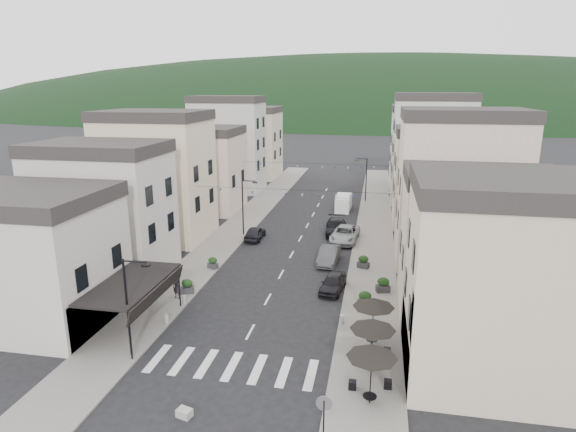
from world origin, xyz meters
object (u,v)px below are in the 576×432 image
(parked_car_d, at_px, (336,227))
(pedestrian_a, at_px, (177,287))
(parked_car_e, at_px, (255,233))
(pedestrian_b, at_px, (164,275))
(parked_car_b, at_px, (329,255))
(delivery_van, at_px, (343,202))
(parked_car_a, at_px, (333,283))
(parked_car_c, at_px, (345,234))

(parked_car_d, xyz_separation_m, pedestrian_a, (-10.08, -18.58, 0.20))
(parked_car_e, relative_size, pedestrian_b, 2.14)
(parked_car_b, xyz_separation_m, pedestrian_a, (-10.22, -9.68, 0.24))
(parked_car_d, distance_m, parked_car_e, 8.75)
(delivery_van, xyz_separation_m, pedestrian_b, (-11.88, -27.26, 0.03))
(parked_car_d, relative_size, parked_car_e, 1.33)
(parked_car_a, bearing_deg, pedestrian_b, -164.25)
(parked_car_c, distance_m, pedestrian_b, 19.41)
(parked_car_c, relative_size, pedestrian_b, 2.94)
(parked_car_d, xyz_separation_m, pedestrian_b, (-11.90, -16.76, 0.28))
(parked_car_c, bearing_deg, pedestrian_b, -127.35)
(parked_car_b, height_order, parked_car_d, parked_car_d)
(parked_car_a, height_order, parked_car_e, parked_car_e)
(parked_car_a, xyz_separation_m, parked_car_b, (-0.95, 6.04, 0.07))
(delivery_van, bearing_deg, parked_car_a, -85.81)
(parked_car_a, height_order, parked_car_d, parked_car_d)
(parked_car_c, distance_m, delivery_van, 12.90)
(parked_car_e, height_order, pedestrian_a, pedestrian_a)
(parked_car_d, relative_size, delivery_van, 1.21)
(parked_car_b, xyz_separation_m, pedestrian_b, (-12.04, -7.85, 0.32))
(parked_car_b, relative_size, pedestrian_b, 2.38)
(pedestrian_a, xyz_separation_m, pedestrian_b, (-1.82, 1.82, 0.08))
(parked_car_c, bearing_deg, delivery_van, 99.62)
(parked_car_e, relative_size, delivery_van, 0.90)
(parked_car_a, xyz_separation_m, parked_car_e, (-9.15, 11.55, 0.02))
(parked_car_a, bearing_deg, parked_car_c, 97.78)
(parked_car_d, bearing_deg, parked_car_e, -161.68)
(parked_car_a, bearing_deg, parked_car_b, 106.77)
(parked_car_e, bearing_deg, delivery_van, -120.50)
(parked_car_b, relative_size, parked_car_d, 0.84)
(parked_car_a, relative_size, parked_car_d, 0.73)
(parked_car_d, relative_size, pedestrian_b, 2.85)
(parked_car_d, bearing_deg, parked_car_b, -93.57)
(parked_car_e, distance_m, pedestrian_a, 15.33)
(parked_car_b, relative_size, parked_car_e, 1.12)
(parked_car_c, relative_size, parked_car_e, 1.38)
(parked_car_b, height_order, pedestrian_a, pedestrian_a)
(parked_car_a, height_order, pedestrian_b, pedestrian_b)
(parked_car_a, xyz_separation_m, delivery_van, (-1.11, 25.44, 0.37))
(parked_car_e, xyz_separation_m, pedestrian_a, (-2.02, -15.20, 0.30))
(parked_car_b, bearing_deg, pedestrian_a, -133.04)
(parked_car_b, distance_m, pedestrian_b, 14.38)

